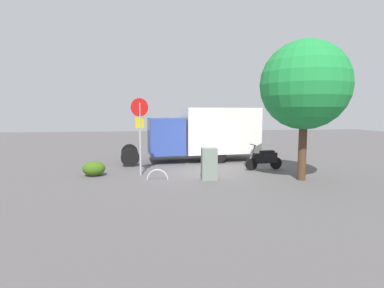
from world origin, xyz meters
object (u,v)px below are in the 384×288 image
(utility_cabinet, at_px, (209,164))
(street_tree, at_px, (305,85))
(bike_rack_hoop, at_px, (158,180))
(stop_sign, at_px, (140,124))
(box_truck_near, at_px, (203,132))
(motorcycle, at_px, (265,159))

(utility_cabinet, bearing_deg, street_tree, 170.74)
(street_tree, height_order, bike_rack_hoop, street_tree)
(stop_sign, height_order, bike_rack_hoop, stop_sign)
(stop_sign, bearing_deg, box_truck_near, -134.08)
(box_truck_near, relative_size, street_tree, 1.39)
(box_truck_near, relative_size, utility_cabinet, 5.91)
(utility_cabinet, xyz_separation_m, bike_rack_hoop, (2.02, -0.26, -0.63))
(bike_rack_hoop, bearing_deg, stop_sign, -55.25)
(box_truck_near, distance_m, street_tree, 6.38)
(box_truck_near, distance_m, utility_cabinet, 4.81)
(motorcycle, height_order, utility_cabinet, utility_cabinet)
(stop_sign, xyz_separation_m, street_tree, (-6.28, 1.82, 1.52))
(motorcycle, distance_m, utility_cabinet, 3.41)
(box_truck_near, bearing_deg, utility_cabinet, 78.31)
(stop_sign, xyz_separation_m, utility_cabinet, (-2.69, 1.23, -1.53))
(stop_sign, height_order, street_tree, street_tree)
(stop_sign, xyz_separation_m, bike_rack_hoop, (-0.67, 0.97, -2.16))
(box_truck_near, xyz_separation_m, street_tree, (-2.96, 5.25, 2.08))
(motorcycle, height_order, bike_rack_hoop, motorcycle)
(street_tree, bearing_deg, stop_sign, -16.13)
(box_truck_near, bearing_deg, motorcycle, 123.89)
(motorcycle, distance_m, street_tree, 3.92)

